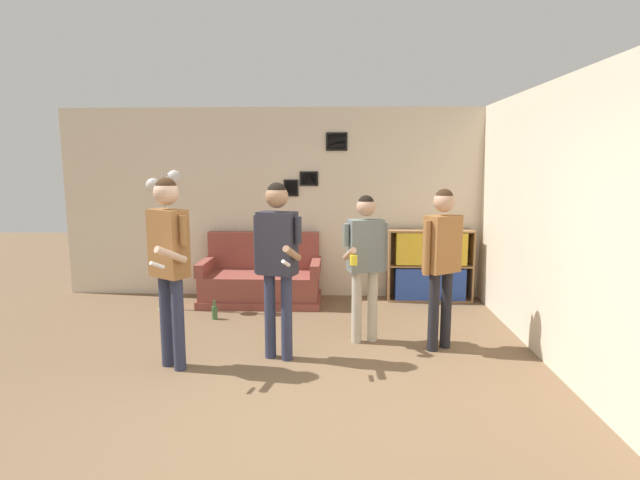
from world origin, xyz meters
name	(u,v)px	position (x,y,z in m)	size (l,w,h in m)	color
ground_plane	(285,419)	(0.00, 0.00, 0.00)	(20.00, 20.00, 0.00)	brown
wall_back	(312,203)	(0.00, 3.63, 1.35)	(7.21, 0.08, 2.70)	beige
wall_right	(532,218)	(2.43, 1.80, 1.35)	(0.06, 6.00, 2.70)	beige
couch	(261,280)	(-0.68, 3.22, 0.31)	(1.65, 0.80, 0.95)	brown
bookshelf	(430,265)	(1.68, 3.41, 0.50)	(1.18, 0.30, 1.01)	olive
floor_lamp	(165,206)	(-1.85, 2.81, 1.38)	(0.46, 0.28, 1.84)	#ADA89E
person_player_foreground_left	(169,252)	(-1.16, 0.92, 1.12)	(0.43, 0.61, 1.80)	#2D334C
person_player_foreground_center	(277,252)	(-0.19, 1.18, 1.08)	(0.48, 0.56, 1.74)	#2D334C
person_watcher_holding_cup	(365,254)	(0.68, 1.70, 0.97)	(0.48, 0.50, 1.59)	#B7AD99
person_spectator_near_bookshelf	(442,252)	(1.45, 1.51, 1.03)	(0.43, 0.37, 1.67)	black
bottle_on_floor	(215,312)	(-1.14, 2.42, 0.09)	(0.07, 0.07, 0.24)	#3D6638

